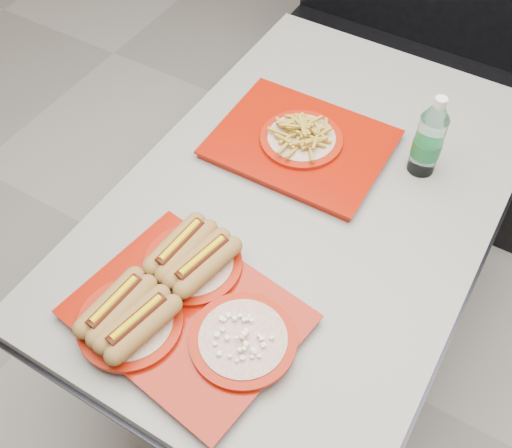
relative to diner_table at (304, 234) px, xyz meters
The scene contains 6 objects.
ground 0.58m from the diner_table, ahead, with size 6.00×6.00×0.00m, color #9F988E.
diner_table is the anchor object (origin of this frame).
booth_bench 1.11m from the diner_table, 90.00° to the left, with size 1.30×0.57×1.35m.
tray_near 0.50m from the diner_table, 100.00° to the right, with size 0.52×0.44×0.10m.
tray_far 0.26m from the diner_table, 124.15° to the left, with size 0.47×0.37×0.09m.
water_bottle 0.42m from the diner_table, 48.36° to the left, with size 0.08×0.08×0.24m.
Camera 1 is at (0.40, -0.94, 1.92)m, focal length 42.00 mm.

